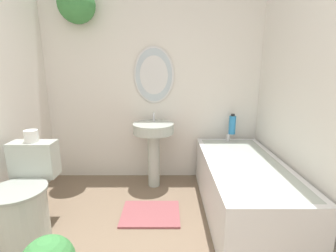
% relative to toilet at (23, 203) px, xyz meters
% --- Properties ---
extents(wall_back, '(2.60, 0.38, 2.40)m').
position_rel_toilet_xyz_m(wall_back, '(0.86, 1.14, 1.01)').
color(wall_back, silver).
rests_on(wall_back, ground_plane).
extents(wall_right, '(0.06, 2.64, 2.40)m').
position_rel_toilet_xyz_m(wall_right, '(2.23, -0.12, 0.90)').
color(wall_right, silver).
rests_on(wall_right, ground_plane).
extents(toilet, '(0.43, 0.59, 0.72)m').
position_rel_toilet_xyz_m(toilet, '(0.00, 0.00, 0.00)').
color(toilet, '#B2BCB2').
rests_on(toilet, ground_plane).
extents(pedestal_sink, '(0.45, 0.45, 0.83)m').
position_rel_toilet_xyz_m(pedestal_sink, '(0.98, 0.87, 0.26)').
color(pedestal_sink, '#B2BCB2').
rests_on(pedestal_sink, ground_plane).
extents(bathtub, '(0.69, 1.50, 0.58)m').
position_rel_toilet_xyz_m(bathtub, '(1.83, 0.34, -0.03)').
color(bathtub, silver).
rests_on(bathtub, ground_plane).
extents(shampoo_bottle, '(0.08, 0.08, 0.23)m').
position_rel_toilet_xyz_m(shampoo_bottle, '(1.88, 1.02, 0.39)').
color(shampoo_bottle, '#2D84C6').
rests_on(shampoo_bottle, bathtub).
extents(bath_mat, '(0.53, 0.42, 0.02)m').
position_rel_toilet_xyz_m(bath_mat, '(0.98, 0.28, -0.29)').
color(bath_mat, '#934C51').
rests_on(bath_mat, ground_plane).
extents(toilet_paper_roll, '(0.11, 0.11, 0.10)m').
position_rel_toilet_xyz_m(toilet_paper_roll, '(-0.00, 0.23, 0.48)').
color(toilet_paper_roll, white).
rests_on(toilet_paper_roll, toilet).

